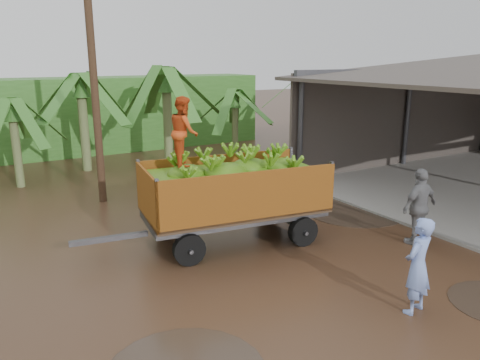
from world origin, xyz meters
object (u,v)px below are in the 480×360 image
at_px(banana_trailer, 233,190).
at_px(man_blue, 418,266).
at_px(utility_pole, 94,82).
at_px(man_grey, 419,207).

bearing_deg(banana_trailer, man_blue, -68.00).
height_order(banana_trailer, utility_pole, utility_pole).
relative_size(man_grey, utility_pole, 0.26).
distance_m(man_grey, utility_pole, 10.00).
xyz_separation_m(man_blue, utility_pole, (-3.07, 9.80, 2.90)).
bearing_deg(man_grey, man_blue, 36.94).
xyz_separation_m(banana_trailer, utility_pole, (-1.92, 5.14, 2.46)).
distance_m(man_blue, man_grey, 3.49).
height_order(man_blue, utility_pole, utility_pole).
height_order(man_grey, utility_pole, utility_pole).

